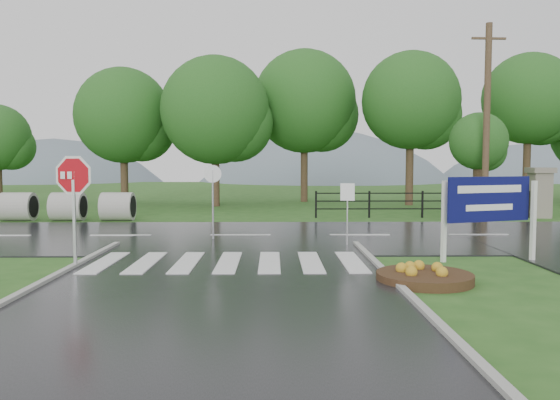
{
  "coord_description": "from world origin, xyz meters",
  "views": [
    {
      "loc": [
        1.08,
        -8.12,
        2.49
      ],
      "look_at": [
        1.27,
        6.0,
        1.5
      ],
      "focal_mm": 35.0,
      "sensor_mm": 36.0,
      "label": 1
    }
  ],
  "objects": [
    {
      "name": "reg_sign_small",
      "position": [
        3.27,
        7.77,
        1.35
      ],
      "size": [
        0.41,
        0.11,
        1.86
      ],
      "color": "#939399",
      "rests_on": "ground"
    },
    {
      "name": "main_road",
      "position": [
        0.0,
        10.0,
        0.0
      ],
      "size": [
        90.0,
        8.0,
        0.04
      ],
      "primitive_type": "cube",
      "color": "black",
      "rests_on": "ground"
    },
    {
      "name": "treeline",
      "position": [
        1.0,
        24.0,
        0.0
      ],
      "size": [
        83.2,
        5.2,
        10.0
      ],
      "color": "#1C5219",
      "rests_on": "ground"
    },
    {
      "name": "utility_pole_east",
      "position": [
        10.34,
        15.5,
        4.28
      ],
      "size": [
        1.5,
        0.28,
        8.42
      ],
      "color": "#473523",
      "rests_on": "ground"
    },
    {
      "name": "stop_sign",
      "position": [
        -3.52,
        4.5,
        1.95
      ],
      "size": [
        1.22,
        0.28,
        2.81
      ],
      "color": "#939399",
      "rests_on": "ground"
    },
    {
      "name": "pillar_west",
      "position": [
        13.0,
        16.0,
        1.18
      ],
      "size": [
        1.0,
        1.0,
        2.24
      ],
      "color": "gray",
      "rests_on": "ground"
    },
    {
      "name": "hills",
      "position": [
        3.49,
        65.0,
        -15.54
      ],
      "size": [
        102.0,
        48.0,
        48.0
      ],
      "color": "slate",
      "rests_on": "ground"
    },
    {
      "name": "entrance_tree_left",
      "position": [
        10.76,
        17.5,
        3.42
      ],
      "size": [
        2.69,
        2.69,
        4.81
      ],
      "color": "#3D2B1C",
      "rests_on": "ground"
    },
    {
      "name": "reg_sign_round",
      "position": [
        -0.82,
        9.12,
        1.5
      ],
      "size": [
        0.55,
        0.09,
        2.39
      ],
      "color": "#939399",
      "rests_on": "ground"
    },
    {
      "name": "flower_bed",
      "position": [
        4.22,
        2.97,
        0.15
      ],
      "size": [
        1.98,
        1.98,
        0.4
      ],
      "color": "#332111",
      "rests_on": "ground"
    },
    {
      "name": "crosswalk",
      "position": [
        0.0,
        5.0,
        0.06
      ],
      "size": [
        6.5,
        2.8,
        0.02
      ],
      "color": "silver",
      "rests_on": "ground"
    },
    {
      "name": "ground",
      "position": [
        0.0,
        0.0,
        0.0
      ],
      "size": [
        120.0,
        120.0,
        0.0
      ],
      "primitive_type": "plane",
      "color": "#29581D",
      "rests_on": "ground"
    },
    {
      "name": "fence_west",
      "position": [
        7.75,
        16.0,
        0.72
      ],
      "size": [
        9.58,
        0.08,
        1.2
      ],
      "color": "black",
      "rests_on": "ground"
    },
    {
      "name": "estate_billboard",
      "position": [
        6.43,
        5.24,
        1.46
      ],
      "size": [
        2.36,
        0.85,
        2.13
      ],
      "color": "silver",
      "rests_on": "ground"
    }
  ]
}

